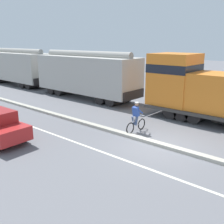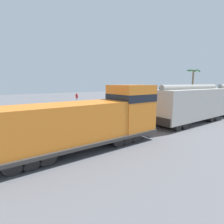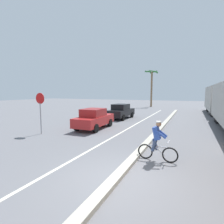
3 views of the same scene
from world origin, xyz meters
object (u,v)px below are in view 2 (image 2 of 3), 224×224
at_px(parked_car_black, 135,105).
at_px(stop_sign, 77,99).
at_px(parked_car_red, 105,108).
at_px(hopper_car_lead, 190,104).
at_px(palm_tree_near, 193,79).
at_px(cyclist, 98,119).
at_px(locomotive, 91,121).

distance_m(parked_car_black, stop_sign, 9.52).
bearing_deg(parked_car_red, hopper_car_lead, 21.34).
xyz_separation_m(hopper_car_lead, parked_car_red, (-10.47, -4.09, -1.26)).
distance_m(stop_sign, palm_tree_near, 26.84).
distance_m(parked_car_red, parked_car_black, 5.99).
height_order(cyclist, stop_sign, stop_sign).
relative_size(cyclist, stop_sign, 0.60).
relative_size(parked_car_red, palm_tree_near, 0.57).
bearing_deg(stop_sign, hopper_car_lead, 29.18).
xyz_separation_m(hopper_car_lead, cyclist, (-4.63, -8.78, -1.26)).
xyz_separation_m(hopper_car_lead, parked_car_black, (-10.53, 1.90, -1.26)).
bearing_deg(parked_car_black, palm_tree_near, 91.23).
xyz_separation_m(hopper_car_lead, palm_tree_near, (-10.90, 19.34, 3.22)).
relative_size(parked_car_black, palm_tree_near, 0.57).
xyz_separation_m(locomotive, parked_car_black, (-10.53, 14.06, -0.98)).
height_order(locomotive, palm_tree_near, palm_tree_near).
height_order(parked_car_red, cyclist, cyclist).
bearing_deg(parked_car_red, stop_sign, -128.19).
bearing_deg(parked_car_black, parked_car_red, -89.51).
bearing_deg(hopper_car_lead, locomotive, -90.00).
bearing_deg(locomotive, parked_car_black, 126.83).
xyz_separation_m(locomotive, cyclist, (-4.63, 3.38, -0.98)).
xyz_separation_m(parked_car_red, cyclist, (5.84, -4.69, 0.00)).
distance_m(locomotive, stop_sign, 13.85).
xyz_separation_m(parked_car_red, stop_sign, (-2.46, -3.13, 1.21)).
height_order(locomotive, parked_car_red, locomotive).
bearing_deg(parked_car_black, locomotive, -53.17).
xyz_separation_m(cyclist, stop_sign, (-8.31, 1.55, 1.21)).
xyz_separation_m(hopper_car_lead, stop_sign, (-12.94, -7.23, -0.05)).
height_order(parked_car_black, stop_sign, stop_sign).
bearing_deg(parked_car_red, palm_tree_near, 91.04).
distance_m(locomotive, hopper_car_lead, 12.16).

